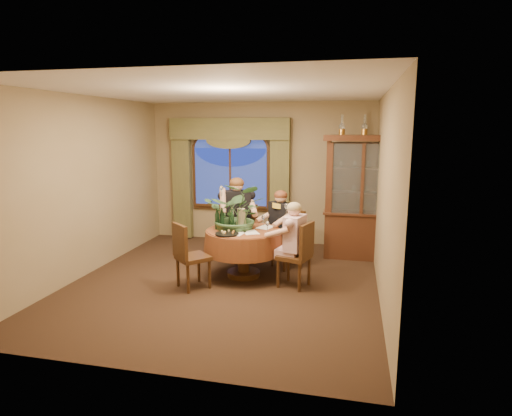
% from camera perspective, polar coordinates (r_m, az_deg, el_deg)
% --- Properties ---
extents(floor, '(5.00, 5.00, 0.00)m').
position_cam_1_polar(floor, '(6.59, -4.20, -9.84)').
color(floor, black).
rests_on(floor, ground).
extents(wall_back, '(4.50, 0.00, 4.50)m').
position_cam_1_polar(wall_back, '(8.64, 0.52, 4.65)').
color(wall_back, olive).
rests_on(wall_back, ground).
extents(wall_right, '(0.00, 5.00, 5.00)m').
position_cam_1_polar(wall_right, '(5.98, 16.71, 1.52)').
color(wall_right, olive).
rests_on(wall_right, ground).
extents(ceiling, '(5.00, 5.00, 0.00)m').
position_cam_1_polar(ceiling, '(6.19, -4.56, 15.23)').
color(ceiling, white).
rests_on(ceiling, wall_back).
extents(window, '(1.62, 0.10, 1.32)m').
position_cam_1_polar(window, '(8.73, -3.44, 4.03)').
color(window, navy).
rests_on(window, wall_back).
extents(arched_transom, '(1.60, 0.06, 0.44)m').
position_cam_1_polar(arched_transom, '(8.68, -3.49, 9.16)').
color(arched_transom, navy).
rests_on(arched_transom, wall_back).
extents(drapery_left, '(0.38, 0.14, 2.32)m').
position_cam_1_polar(drapery_left, '(9.04, -9.81, 3.36)').
color(drapery_left, '#4E4C2A').
rests_on(drapery_left, floor).
extents(drapery_right, '(0.38, 0.14, 2.32)m').
position_cam_1_polar(drapery_right, '(8.47, 3.20, 3.01)').
color(drapery_right, '#4E4C2A').
rests_on(drapery_right, floor).
extents(swag_valance, '(2.45, 0.16, 0.42)m').
position_cam_1_polar(swag_valance, '(8.60, -3.66, 10.48)').
color(swag_valance, '#4E4C2A').
rests_on(swag_valance, wall_back).
extents(dining_table, '(1.53, 1.53, 0.75)m').
position_cam_1_polar(dining_table, '(6.72, -1.67, -6.01)').
color(dining_table, maroon).
rests_on(dining_table, floor).
extents(china_cabinet, '(1.35, 0.53, 2.18)m').
position_cam_1_polar(china_cabinet, '(7.74, 13.87, 1.33)').
color(china_cabinet, '#361B10').
rests_on(china_cabinet, floor).
extents(oil_lamp_left, '(0.11, 0.11, 0.34)m').
position_cam_1_polar(oil_lamp_left, '(7.65, 11.41, 10.81)').
color(oil_lamp_left, '#A5722D').
rests_on(oil_lamp_left, china_cabinet).
extents(oil_lamp_center, '(0.11, 0.11, 0.34)m').
position_cam_1_polar(oil_lamp_center, '(7.65, 14.30, 10.70)').
color(oil_lamp_center, '#A5722D').
rests_on(oil_lamp_center, china_cabinet).
extents(oil_lamp_right, '(0.11, 0.11, 0.34)m').
position_cam_1_polar(oil_lamp_right, '(7.67, 17.17, 10.56)').
color(oil_lamp_right, '#A5722D').
rests_on(oil_lamp_right, china_cabinet).
extents(chair_right, '(0.53, 0.53, 0.96)m').
position_cam_1_polar(chair_right, '(6.29, 5.08, -6.23)').
color(chair_right, black).
rests_on(chair_right, floor).
extents(chair_back_right, '(0.59, 0.59, 0.96)m').
position_cam_1_polar(chair_back_right, '(7.13, 4.13, -4.18)').
color(chair_back_right, black).
rests_on(chair_back_right, floor).
extents(chair_back, '(0.50, 0.50, 0.96)m').
position_cam_1_polar(chair_back, '(7.46, -1.40, -3.50)').
color(chair_back, black).
rests_on(chair_back, floor).
extents(chair_front_left, '(0.59, 0.59, 0.96)m').
position_cam_1_polar(chair_front_left, '(6.29, -8.38, -6.31)').
color(chair_front_left, black).
rests_on(chair_front_left, floor).
extents(person_pink, '(0.51, 0.54, 1.25)m').
position_cam_1_polar(person_pink, '(6.30, 5.19, -4.81)').
color(person_pink, '#D1A8AF').
rests_on(person_pink, floor).
extents(person_back, '(0.67, 0.65, 1.47)m').
position_cam_1_polar(person_back, '(7.46, -2.56, -1.49)').
color(person_back, black).
rests_on(person_back, floor).
extents(person_scarf, '(0.63, 0.62, 1.30)m').
position_cam_1_polar(person_scarf, '(7.17, 3.39, -2.71)').
color(person_scarf, black).
rests_on(person_scarf, floor).
extents(stoneware_vase, '(0.16, 0.16, 0.31)m').
position_cam_1_polar(stoneware_vase, '(6.72, -1.98, -1.38)').
color(stoneware_vase, '#8F7E5A').
rests_on(stoneware_vase, dining_table).
extents(centerpiece_plant, '(0.96, 1.06, 0.83)m').
position_cam_1_polar(centerpiece_plant, '(6.61, -2.49, 2.48)').
color(centerpiece_plant, '#355933').
rests_on(centerpiece_plant, dining_table).
extents(olive_bowl, '(0.17, 0.17, 0.05)m').
position_cam_1_polar(olive_bowl, '(6.56, -1.71, -2.80)').
color(olive_bowl, '#4B5328').
rests_on(olive_bowl, dining_table).
extents(cheese_platter, '(0.35, 0.35, 0.02)m').
position_cam_1_polar(cheese_platter, '(6.33, -3.90, -3.46)').
color(cheese_platter, black).
rests_on(cheese_platter, dining_table).
extents(wine_bottle_0, '(0.07, 0.07, 0.33)m').
position_cam_1_polar(wine_bottle_0, '(6.69, -3.24, -1.34)').
color(wine_bottle_0, tan).
rests_on(wine_bottle_0, dining_table).
extents(wine_bottle_1, '(0.07, 0.07, 0.33)m').
position_cam_1_polar(wine_bottle_1, '(6.56, -3.23, -1.57)').
color(wine_bottle_1, black).
rests_on(wine_bottle_1, dining_table).
extents(wine_bottle_2, '(0.07, 0.07, 0.33)m').
position_cam_1_polar(wine_bottle_2, '(6.80, -3.37, -1.14)').
color(wine_bottle_2, black).
rests_on(wine_bottle_2, dining_table).
extents(wine_bottle_3, '(0.07, 0.07, 0.33)m').
position_cam_1_polar(wine_bottle_3, '(6.78, -4.59, -1.19)').
color(wine_bottle_3, tan).
rests_on(wine_bottle_3, dining_table).
extents(wine_bottle_4, '(0.07, 0.07, 0.33)m').
position_cam_1_polar(wine_bottle_4, '(6.65, -5.20, -1.43)').
color(wine_bottle_4, black).
rests_on(wine_bottle_4, dining_table).
extents(wine_bottle_5, '(0.07, 0.07, 0.33)m').
position_cam_1_polar(wine_bottle_5, '(6.68, -4.55, -1.38)').
color(wine_bottle_5, black).
rests_on(wine_bottle_5, dining_table).
extents(tasting_paper_0, '(0.33, 0.36, 0.00)m').
position_cam_1_polar(tasting_paper_0, '(6.45, -0.74, -3.25)').
color(tasting_paper_0, white).
rests_on(tasting_paper_0, dining_table).
extents(tasting_paper_1, '(0.29, 0.35, 0.00)m').
position_cam_1_polar(tasting_paper_1, '(6.77, 1.29, -2.58)').
color(tasting_paper_1, white).
rests_on(tasting_paper_1, dining_table).
extents(tasting_paper_2, '(0.24, 0.32, 0.00)m').
position_cam_1_polar(tasting_paper_2, '(6.39, -2.57, -3.39)').
color(tasting_paper_2, white).
rests_on(tasting_paper_2, dining_table).
extents(wine_glass_person_pink, '(0.07, 0.07, 0.18)m').
position_cam_1_polar(wine_glass_person_pink, '(6.42, 1.52, -2.52)').
color(wine_glass_person_pink, silver).
rests_on(wine_glass_person_pink, dining_table).
extents(wine_glass_person_back, '(0.07, 0.07, 0.18)m').
position_cam_1_polar(wine_glass_person_back, '(7.00, -2.14, -1.41)').
color(wine_glass_person_back, silver).
rests_on(wine_glass_person_back, dining_table).
extents(wine_glass_person_scarf, '(0.07, 0.07, 0.18)m').
position_cam_1_polar(wine_glass_person_scarf, '(6.86, 0.98, -1.65)').
color(wine_glass_person_scarf, silver).
rests_on(wine_glass_person_scarf, dining_table).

